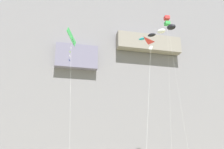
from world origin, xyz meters
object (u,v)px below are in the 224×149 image
Objects in this scene: kite_diamond_high_center at (71,39)px; kite_windsock_front_field at (162,31)px; kite_box_low_center at (167,21)px; kite_delta_mid_center at (155,50)px.

kite_diamond_high_center is 0.71× the size of kite_windsock_front_field.
kite_diamond_high_center is at bearing -147.30° from kite_box_low_center.
kite_diamond_high_center is 0.60× the size of kite_box_low_center.
kite_delta_mid_center is (-12.50, -21.45, -16.92)m from kite_box_low_center.
kite_diamond_high_center is 1.54× the size of kite_delta_mid_center.
kite_windsock_front_field is at bearing 61.87° from kite_delta_mid_center.
kite_box_low_center is 6.32m from kite_windsock_front_field.
kite_diamond_high_center is 19.57m from kite_windsock_front_field.
kite_windsock_front_field reaches higher than kite_diamond_high_center.
kite_delta_mid_center is at bearing -56.22° from kite_diamond_high_center.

